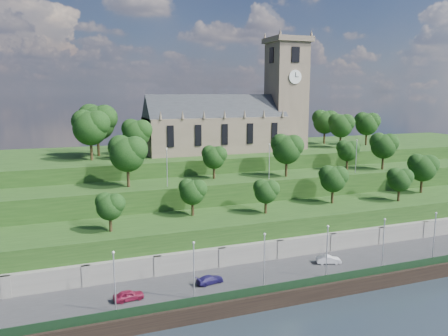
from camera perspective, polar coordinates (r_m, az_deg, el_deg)
name	(u,v)px	position (r m, az deg, el deg)	size (l,w,h in m)	color
ground	(347,295)	(67.34, 15.77, -15.63)	(320.00, 320.00, 0.00)	black
promenade	(324,272)	(71.41, 12.93, -13.10)	(160.00, 12.00, 2.00)	#2D2D30
quay_wall	(348,288)	(66.84, 15.85, -14.79)	(160.00, 0.50, 2.20)	black
fence	(345,276)	(66.72, 15.57, -13.42)	(160.00, 0.10, 1.20)	black
retaining_wall	(305,250)	(75.55, 10.48, -10.48)	(160.00, 2.10, 5.00)	slate
embankment_lower	(288,231)	(80.00, 8.31, -8.11)	(160.00, 12.00, 8.00)	#1D3C14
embankment_upper	(262,205)	(88.85, 4.97, -4.86)	(160.00, 10.00, 12.00)	#1D3C14
hilltop	(226,179)	(107.40, 0.24, -1.41)	(160.00, 32.00, 15.00)	#1D3C14
church	(235,118)	(102.01, 1.45, 6.50)	(38.60, 12.35, 27.60)	brown
trees_lower	(327,180)	(82.22, 13.30, -1.50)	(68.21, 8.87, 8.11)	#2E2212
trees_upper	(263,149)	(85.44, 5.14, 2.45)	(60.59, 8.03, 9.21)	#2E2212
trees_hilltop	(210,124)	(98.83, -1.84, 5.82)	(75.06, 15.78, 11.13)	#2E2212
lamp_posts_promenade	(327,247)	(65.66, 13.32, -10.03)	(60.36, 0.36, 7.82)	#B2B2B7
lamp_posts_upper	(269,158)	(84.16, 5.93, 1.28)	(40.36, 0.36, 6.92)	#B2B2B7
car_left	(129,295)	(60.05, -12.34, -15.93)	(1.58, 3.91, 1.33)	maroon
car_middle	(328,260)	(71.92, 13.48, -11.55)	(1.34, 3.84, 1.26)	silver
car_right	(210,279)	(63.39, -1.86, -14.34)	(1.62, 3.99, 1.16)	#1F1752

